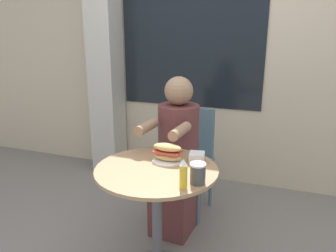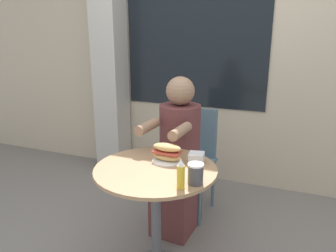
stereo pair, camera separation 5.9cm
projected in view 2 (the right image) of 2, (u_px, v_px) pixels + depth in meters
name	position (u px, v px, depth m)	size (l,w,h in m)	color
storefront_wall	(220.00, 40.00, 3.08)	(8.00, 0.09, 2.80)	#B7A88E
lattice_pillar	(110.00, 60.00, 3.34)	(0.28, 0.28, 2.40)	#B2ADA3
cafe_table	(156.00, 198.00, 1.95)	(0.72, 0.72, 0.72)	#997551
diner_chair	(193.00, 150.00, 2.75)	(0.41, 0.41, 0.87)	slate
seated_diner	(178.00, 165.00, 2.44)	(0.33, 0.55, 1.18)	brown
sandwich_on_plate	(167.00, 153.00, 1.98)	(0.18, 0.18, 0.11)	white
drink_cup	(196.00, 174.00, 1.69)	(0.08, 0.08, 0.11)	#424247
napkin_box	(196.00, 158.00, 1.97)	(0.10, 0.10, 0.06)	silver
condiment_bottle	(181.00, 174.00, 1.63)	(0.04, 0.04, 0.16)	gold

